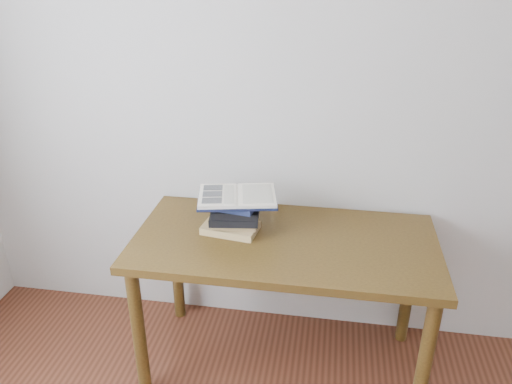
# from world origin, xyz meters

# --- Properties ---
(room_shell) EXTENTS (3.54, 3.54, 2.62)m
(room_shell) POSITION_xyz_m (-0.08, 0.01, 1.63)
(room_shell) COLOR #B3AFA9
(room_shell) RESTS_ON ground
(desk) EXTENTS (1.35, 0.68, 0.72)m
(desk) POSITION_xyz_m (-0.03, 1.38, 0.63)
(desk) COLOR #4E3613
(desk) RESTS_ON ground
(book_stack) EXTENTS (0.27, 0.20, 0.15)m
(book_stack) POSITION_xyz_m (-0.27, 1.42, 0.80)
(book_stack) COLOR tan
(book_stack) RESTS_ON desk
(open_book) EXTENTS (0.39, 0.31, 0.03)m
(open_book) POSITION_xyz_m (-0.25, 1.44, 0.89)
(open_book) COLOR black
(open_book) RESTS_ON book_stack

